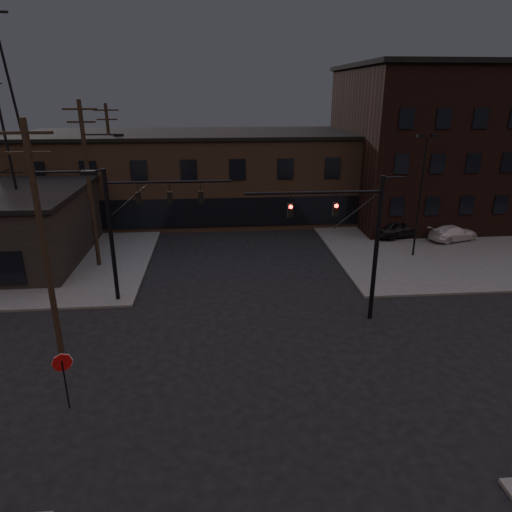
% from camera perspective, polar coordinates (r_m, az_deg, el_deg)
% --- Properties ---
extents(ground, '(140.00, 140.00, 0.00)m').
position_cam_1_polar(ground, '(21.47, 0.83, -14.01)').
color(ground, black).
rests_on(ground, ground).
extents(sidewalk_ne, '(30.00, 30.00, 0.15)m').
position_cam_1_polar(sidewalk_ne, '(47.84, 25.17, 3.57)').
color(sidewalk_ne, '#474744').
rests_on(sidewalk_ne, ground).
extents(building_row, '(40.00, 12.00, 8.00)m').
position_cam_1_polar(building_row, '(46.45, -2.68, 9.98)').
color(building_row, brown).
rests_on(building_row, ground).
extents(building_right, '(22.00, 16.00, 14.00)m').
position_cam_1_polar(building_right, '(50.05, 24.10, 12.51)').
color(building_right, black).
rests_on(building_right, ground).
extents(traffic_signal_near, '(7.12, 0.24, 8.00)m').
position_cam_1_polar(traffic_signal_near, '(24.40, 12.43, 2.64)').
color(traffic_signal_near, black).
rests_on(traffic_signal_near, ground).
extents(traffic_signal_far, '(7.12, 0.24, 8.00)m').
position_cam_1_polar(traffic_signal_far, '(27.09, -15.21, 4.29)').
color(traffic_signal_far, black).
rests_on(traffic_signal_far, ground).
extents(stop_sign, '(0.72, 0.33, 2.48)m').
position_cam_1_polar(stop_sign, '(19.70, -22.97, -12.83)').
color(stop_sign, black).
rests_on(stop_sign, ground).
extents(utility_pole_near, '(3.70, 0.28, 11.00)m').
position_cam_1_polar(utility_pole_near, '(21.99, -24.94, 1.87)').
color(utility_pole_near, black).
rests_on(utility_pole_near, ground).
extents(utility_pole_mid, '(3.70, 0.28, 11.50)m').
position_cam_1_polar(utility_pole_mid, '(33.38, -20.05, 8.61)').
color(utility_pole_mid, black).
rests_on(utility_pole_mid, ground).
extents(utility_pole_far, '(2.20, 0.28, 11.00)m').
position_cam_1_polar(utility_pole_far, '(45.20, -17.61, 11.11)').
color(utility_pole_far, black).
rests_on(utility_pole_far, ground).
extents(lot_light_a, '(1.50, 0.28, 9.14)m').
position_cam_1_polar(lot_light_a, '(35.62, 19.96, 8.25)').
color(lot_light_a, black).
rests_on(lot_light_a, ground).
extents(lot_light_b, '(1.50, 0.28, 9.14)m').
position_cam_1_polar(lot_light_b, '(42.72, 24.65, 9.41)').
color(lot_light_b, black).
rests_on(lot_light_b, ground).
extents(parked_car_lot_a, '(5.14, 3.00, 1.64)m').
position_cam_1_polar(parked_car_lot_a, '(41.06, 17.54, 3.40)').
color(parked_car_lot_a, black).
rests_on(parked_car_lot_a, sidewalk_ne).
extents(parked_car_lot_b, '(4.69, 2.95, 1.27)m').
position_cam_1_polar(parked_car_lot_b, '(41.70, 23.45, 2.64)').
color(parked_car_lot_b, silver).
rests_on(parked_car_lot_b, sidewalk_ne).
extents(car_crossing, '(1.66, 4.59, 1.50)m').
position_cam_1_polar(car_crossing, '(44.68, -0.05, 5.34)').
color(car_crossing, black).
rests_on(car_crossing, ground).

